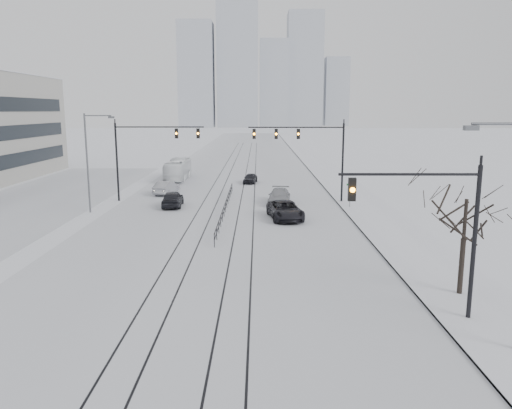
# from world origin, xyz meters

# --- Properties ---
(ground) EXTENTS (500.00, 500.00, 0.00)m
(ground) POSITION_xyz_m (0.00, 0.00, 0.00)
(ground) COLOR silver
(ground) RESTS_ON ground
(road) EXTENTS (22.00, 260.00, 0.02)m
(road) POSITION_xyz_m (0.00, 60.00, 0.01)
(road) COLOR silver
(road) RESTS_ON ground
(sidewalk_east) EXTENTS (5.00, 260.00, 0.16)m
(sidewalk_east) POSITION_xyz_m (13.50, 60.00, 0.08)
(sidewalk_east) COLOR silver
(sidewalk_east) RESTS_ON ground
(curb) EXTENTS (0.10, 260.00, 0.12)m
(curb) POSITION_xyz_m (11.05, 60.00, 0.06)
(curb) COLOR gray
(curb) RESTS_ON ground
(parking_strip) EXTENTS (14.00, 60.00, 0.03)m
(parking_strip) POSITION_xyz_m (-20.00, 35.00, 0.01)
(parking_strip) COLOR silver
(parking_strip) RESTS_ON ground
(tram_rails) EXTENTS (5.30, 180.00, 0.01)m
(tram_rails) POSITION_xyz_m (-0.00, 40.00, 0.02)
(tram_rails) COLOR black
(tram_rails) RESTS_ON ground
(skyline) EXTENTS (96.00, 48.00, 72.00)m
(skyline) POSITION_xyz_m (5.02, 273.63, 30.65)
(skyline) COLOR #A9AFBA
(skyline) RESTS_ON ground
(traffic_mast_near) EXTENTS (6.10, 0.37, 7.00)m
(traffic_mast_near) POSITION_xyz_m (10.79, 6.00, 4.56)
(traffic_mast_near) COLOR black
(traffic_mast_near) RESTS_ON ground
(traffic_mast_ne) EXTENTS (9.60, 0.37, 8.00)m
(traffic_mast_ne) POSITION_xyz_m (8.15, 34.99, 5.76)
(traffic_mast_ne) COLOR black
(traffic_mast_ne) RESTS_ON ground
(traffic_mast_nw) EXTENTS (9.10, 0.37, 8.00)m
(traffic_mast_nw) POSITION_xyz_m (-8.52, 36.00, 5.57)
(traffic_mast_nw) COLOR black
(traffic_mast_nw) RESTS_ON ground
(street_light_west) EXTENTS (2.73, 0.25, 9.00)m
(street_light_west) POSITION_xyz_m (-12.20, 30.00, 5.21)
(street_light_west) COLOR #595B60
(street_light_west) RESTS_ON ground
(bare_tree) EXTENTS (4.40, 4.40, 6.10)m
(bare_tree) POSITION_xyz_m (13.20, 9.00, 4.49)
(bare_tree) COLOR black
(bare_tree) RESTS_ON ground
(median_fence) EXTENTS (0.06, 24.00, 1.00)m
(median_fence) POSITION_xyz_m (0.00, 30.00, 0.53)
(median_fence) COLOR black
(median_fence) RESTS_ON ground
(street_sign) EXTENTS (0.70, 0.06, 2.40)m
(street_sign) POSITION_xyz_m (11.80, 32.00, 1.61)
(street_sign) COLOR #595B60
(street_sign) RESTS_ON ground
(sedan_sb_inner) EXTENTS (2.10, 4.71, 1.57)m
(sedan_sb_inner) POSITION_xyz_m (-5.31, 32.66, 0.79)
(sedan_sb_inner) COLOR black
(sedan_sb_inner) RESTS_ON ground
(sedan_sb_outer) EXTENTS (2.42, 4.71, 1.48)m
(sedan_sb_outer) POSITION_xyz_m (-7.27, 40.08, 0.74)
(sedan_sb_outer) COLOR #989A9F
(sedan_sb_outer) RESTS_ON ground
(sedan_nb_front) EXTENTS (3.33, 5.89, 1.55)m
(sedan_nb_front) POSITION_xyz_m (5.34, 27.11, 0.78)
(sedan_nb_front) COLOR black
(sedan_nb_front) RESTS_ON ground
(sedan_nb_right) EXTENTS (2.60, 5.34, 1.50)m
(sedan_nb_right) POSITION_xyz_m (5.12, 34.16, 0.75)
(sedan_nb_right) COLOR #939599
(sedan_nb_right) RESTS_ON ground
(sedan_nb_far) EXTENTS (2.05, 3.84, 1.24)m
(sedan_nb_far) POSITION_xyz_m (2.00, 48.72, 0.62)
(sedan_nb_far) COLOR black
(sedan_nb_far) RESTS_ON ground
(box_truck) EXTENTS (2.32, 9.86, 2.75)m
(box_truck) POSITION_xyz_m (-7.80, 51.76, 1.37)
(box_truck) COLOR white
(box_truck) RESTS_ON ground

